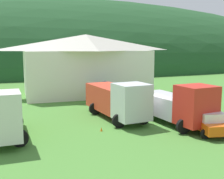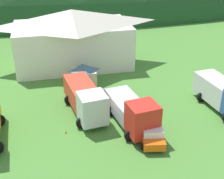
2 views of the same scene
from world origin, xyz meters
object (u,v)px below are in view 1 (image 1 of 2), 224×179
at_px(flatbed_truck_yellow, 1,113).
at_px(traffic_cone_near_pickup, 101,131).
at_px(depot_building, 86,64).
at_px(play_shed_cream, 105,92).
at_px(tow_truck_silver, 118,99).
at_px(crane_truck_red, 179,105).
at_px(service_pickup_orange, 207,121).

height_order(flatbed_truck_yellow, traffic_cone_near_pickup, flatbed_truck_yellow).
relative_size(depot_building, traffic_cone_near_pickup, 26.80).
bearing_deg(depot_building, play_shed_cream, -85.34).
xyz_separation_m(tow_truck_silver, crane_truck_red, (4.00, -3.38, -0.09)).
bearing_deg(traffic_cone_near_pickup, tow_truck_silver, 52.63).
bearing_deg(depot_building, service_pickup_orange, -76.31).
bearing_deg(crane_truck_red, flatbed_truck_yellow, -101.31).
bearing_deg(play_shed_cream, tow_truck_silver, -97.60).
distance_m(crane_truck_red, service_pickup_orange, 2.69).
xyz_separation_m(depot_building, tow_truck_silver, (-0.37, -13.46, -2.20)).
distance_m(play_shed_cream, crane_truck_red, 10.69).
bearing_deg(service_pickup_orange, play_shed_cream, -151.42).
height_order(service_pickup_orange, traffic_cone_near_pickup, service_pickup_orange).
bearing_deg(tow_truck_silver, depot_building, 170.56).
relative_size(depot_building, play_shed_cream, 5.91).
xyz_separation_m(play_shed_cream, traffic_cone_near_pickup, (-3.27, -9.93, -1.31)).
height_order(play_shed_cream, crane_truck_red, crane_truck_red).
bearing_deg(tow_truck_silver, play_shed_cream, 164.55).
bearing_deg(flatbed_truck_yellow, service_pickup_orange, 75.28).
distance_m(service_pickup_orange, traffic_cone_near_pickup, 7.89).
height_order(crane_truck_red, service_pickup_orange, crane_truck_red).
height_order(depot_building, play_shed_cream, depot_building).
height_order(depot_building, crane_truck_red, depot_building).
bearing_deg(traffic_cone_near_pickup, service_pickup_orange, -19.51).
bearing_deg(flatbed_truck_yellow, traffic_cone_near_pickup, 83.81).
xyz_separation_m(play_shed_cream, service_pickup_orange, (4.13, -12.55, -0.48)).
distance_m(depot_building, flatbed_truck_yellow, 18.95).
bearing_deg(play_shed_cream, depot_building, 94.66).
height_order(tow_truck_silver, service_pickup_orange, tow_truck_silver).
bearing_deg(tow_truck_silver, flatbed_truck_yellow, -81.90).
distance_m(depot_building, traffic_cone_near_pickup, 17.23).
relative_size(play_shed_cream, crane_truck_red, 0.35).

